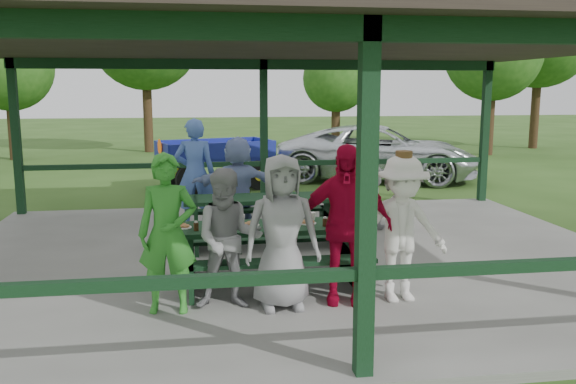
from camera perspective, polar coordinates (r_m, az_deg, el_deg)
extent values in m
plane|color=#2A4917|center=(9.06, 0.49, -6.57)|extent=(90.00, 90.00, 0.00)
cube|color=slate|center=(9.05, 0.49, -6.26)|extent=(10.00, 8.00, 0.10)
cube|color=black|center=(5.07, 7.33, -1.08)|extent=(0.15, 0.15, 3.00)
cube|color=black|center=(12.88, -24.08, 4.70)|extent=(0.15, 0.15, 3.00)
cube|color=black|center=(12.50, -2.27, 5.40)|extent=(0.15, 0.15, 3.00)
cube|color=black|center=(13.87, 17.93, 5.37)|extent=(0.15, 0.15, 3.00)
cube|color=black|center=(5.13, -19.88, -8.38)|extent=(4.65, 0.10, 0.10)
cube|color=black|center=(12.52, -13.24, 2.40)|extent=(4.65, 0.10, 0.10)
cube|color=black|center=(13.04, 8.30, 2.84)|extent=(4.65, 0.10, 0.10)
cube|color=black|center=(5.00, 7.69, 14.88)|extent=(9.80, 0.15, 0.20)
cube|color=black|center=(12.47, -2.32, 11.83)|extent=(9.80, 0.15, 0.20)
cube|color=#2A221E|center=(8.72, 0.52, 14.19)|extent=(10.60, 8.60, 0.24)
cube|color=black|center=(7.64, -1.58, -3.31)|extent=(2.36, 0.75, 0.06)
cube|color=black|center=(7.18, -1.02, -6.59)|extent=(2.36, 0.28, 0.05)
cube|color=black|center=(8.24, -2.04, -4.44)|extent=(2.36, 0.28, 0.05)
cube|color=black|center=(7.67, -9.04, -6.03)|extent=(0.06, 0.70, 0.75)
cube|color=black|center=(7.90, 5.69, -5.49)|extent=(0.06, 0.70, 0.75)
cube|color=black|center=(7.71, -9.01, -7.11)|extent=(0.06, 1.39, 0.45)
cube|color=black|center=(7.94, 5.67, -6.53)|extent=(0.06, 1.39, 0.45)
cube|color=black|center=(9.60, -2.27, -0.61)|extent=(2.49, 0.75, 0.06)
cube|color=black|center=(9.12, -1.87, -3.06)|extent=(2.49, 0.28, 0.05)
cube|color=black|center=(10.20, -2.60, -1.69)|extent=(2.49, 0.28, 0.05)
cube|color=black|center=(9.61, -8.59, -2.80)|extent=(0.06, 0.70, 0.75)
cube|color=black|center=(9.84, 3.93, -2.42)|extent=(0.06, 0.70, 0.75)
cube|color=black|center=(9.64, -8.56, -3.67)|extent=(0.06, 1.39, 0.45)
cube|color=black|center=(9.87, 3.92, -3.27)|extent=(0.06, 1.39, 0.45)
cylinder|color=white|center=(7.58, -9.84, -3.28)|extent=(0.22, 0.22, 0.01)
torus|color=#935A34|center=(7.55, -10.15, -3.16)|extent=(0.10, 0.10, 0.03)
torus|color=#935A34|center=(7.55, -9.54, -3.14)|extent=(0.10, 0.10, 0.03)
torus|color=#935A34|center=(7.62, -9.84, -3.04)|extent=(0.10, 0.10, 0.03)
cylinder|color=white|center=(7.60, -3.52, -3.11)|extent=(0.22, 0.22, 0.01)
torus|color=#935A34|center=(7.58, -3.81, -2.99)|extent=(0.10, 0.10, 0.03)
torus|color=#935A34|center=(7.58, -3.21, -2.97)|extent=(0.10, 0.10, 0.03)
torus|color=#935A34|center=(7.64, -3.55, -2.87)|extent=(0.10, 0.10, 0.03)
cylinder|color=white|center=(7.70, 1.84, -2.93)|extent=(0.22, 0.22, 0.01)
torus|color=#935A34|center=(7.67, 1.57, -2.81)|extent=(0.10, 0.10, 0.03)
torus|color=#935A34|center=(7.68, 2.16, -2.79)|extent=(0.10, 0.10, 0.03)
torus|color=#935A34|center=(7.74, 1.78, -2.70)|extent=(0.10, 0.10, 0.03)
cylinder|color=white|center=(7.83, 6.30, -2.77)|extent=(0.22, 0.22, 0.01)
torus|color=#935A34|center=(7.80, 6.06, -2.65)|extent=(0.10, 0.10, 0.03)
torus|color=#935A34|center=(7.82, 6.63, -2.63)|extent=(0.10, 0.10, 0.03)
torus|color=#935A34|center=(7.87, 6.22, -2.54)|extent=(0.10, 0.10, 0.03)
cylinder|color=#381E0F|center=(7.39, -8.60, -3.23)|extent=(0.06, 0.06, 0.10)
cylinder|color=#381E0F|center=(7.39, -6.98, -3.18)|extent=(0.06, 0.06, 0.10)
cylinder|color=#381E0F|center=(7.51, 2.04, -2.90)|extent=(0.06, 0.06, 0.10)
cylinder|color=#381E0F|center=(7.55, 3.48, -2.85)|extent=(0.06, 0.06, 0.10)
cylinder|color=#381E0F|center=(7.61, 5.46, -2.78)|extent=(0.06, 0.06, 0.10)
cone|color=white|center=(7.78, -4.37, -2.49)|extent=(0.09, 0.09, 0.10)
cone|color=white|center=(7.87, 1.05, -2.32)|extent=(0.09, 0.09, 0.10)
cone|color=white|center=(7.90, 2.29, -2.28)|extent=(0.09, 0.09, 0.10)
cone|color=white|center=(7.98, 4.91, -2.19)|extent=(0.09, 0.09, 0.10)
imported|color=#318E2A|center=(6.75, -11.19, -3.85)|extent=(0.68, 0.48, 1.76)
imported|color=gray|center=(6.79, -5.59, -4.41)|extent=(0.80, 0.65, 1.58)
imported|color=gray|center=(6.75, -0.57, -3.78)|extent=(0.87, 0.59, 1.73)
imported|color=#AA0627|center=(6.95, 5.29, -3.01)|extent=(1.15, 0.69, 1.83)
imported|color=white|center=(7.10, 10.58, -3.44)|extent=(1.13, 0.69, 1.69)
cylinder|color=brown|center=(6.97, 10.78, 2.86)|extent=(0.34, 0.34, 0.02)
cylinder|color=brown|center=(6.96, 10.80, 3.35)|extent=(0.20, 0.20, 0.11)
imported|color=#8295C9|center=(10.29, -4.72, 0.66)|extent=(1.56, 0.59, 1.65)
imported|color=#4566B4|center=(10.76, -8.69, 1.72)|extent=(0.74, 0.51, 1.93)
imported|color=#969699|center=(10.72, 7.28, 0.48)|extent=(0.83, 0.71, 1.47)
imported|color=silver|center=(17.10, 8.49, 3.66)|extent=(6.03, 4.27, 1.53)
cube|color=navy|center=(15.65, -6.82, 3.20)|extent=(3.01, 2.12, 0.12)
cube|color=navy|center=(14.98, -5.98, 3.87)|extent=(2.62, 0.87, 0.39)
cube|color=navy|center=(16.26, -7.63, 4.30)|extent=(2.62, 0.87, 0.39)
cube|color=navy|center=(15.23, -11.70, 3.81)|extent=(0.46, 1.32, 0.39)
cube|color=navy|center=(16.12, -2.23, 4.32)|extent=(0.46, 1.32, 0.39)
cylinder|color=black|center=(14.74, -9.07, 1.14)|extent=(0.76, 0.39, 0.74)
cylinder|color=yellow|center=(14.74, -9.07, 1.14)|extent=(0.32, 0.29, 0.27)
cylinder|color=black|center=(16.13, -10.59, 1.84)|extent=(0.76, 0.39, 0.74)
cylinder|color=yellow|center=(16.13, -10.59, 1.84)|extent=(0.32, 0.29, 0.27)
cylinder|color=black|center=(15.33, -2.79, 1.58)|extent=(0.76, 0.39, 0.74)
cylinder|color=yellow|center=(15.33, -2.79, 1.58)|extent=(0.32, 0.29, 0.27)
cylinder|color=black|center=(16.68, -4.77, 2.22)|extent=(0.76, 0.39, 0.74)
cylinder|color=yellow|center=(16.68, -4.77, 2.22)|extent=(0.32, 0.29, 0.27)
cube|color=navy|center=(16.35, -0.66, 3.21)|extent=(0.95, 0.36, 0.08)
cone|color=#F2590C|center=(15.21, -11.89, 4.17)|extent=(0.13, 0.38, 0.39)
cylinder|color=#332314|center=(23.82, -24.34, 5.65)|extent=(0.36, 0.36, 2.40)
sphere|color=#215015|center=(23.79, -24.69, 10.60)|extent=(3.07, 3.07, 3.07)
cylinder|color=#332314|center=(24.99, -13.00, 7.53)|extent=(0.36, 0.36, 3.37)
sphere|color=#215015|center=(25.06, -13.26, 14.17)|extent=(4.32, 4.32, 4.32)
cylinder|color=#332314|center=(25.46, 4.48, 6.40)|extent=(0.36, 0.36, 2.14)
sphere|color=#215015|center=(25.42, 4.54, 10.55)|extent=(2.74, 2.74, 2.74)
cylinder|color=#332314|center=(24.51, 18.33, 6.61)|extent=(0.36, 0.36, 2.83)
sphere|color=#215015|center=(24.52, 18.64, 12.29)|extent=(3.62, 3.62, 3.62)
cylinder|color=#332314|center=(27.90, 22.14, 7.39)|extent=(0.36, 0.36, 3.49)
sphere|color=#215015|center=(27.97, 22.54, 13.54)|extent=(4.47, 4.47, 4.47)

